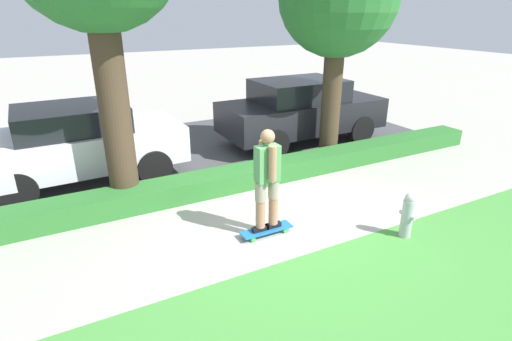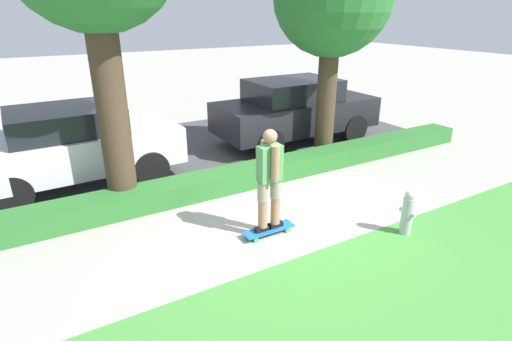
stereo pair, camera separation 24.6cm
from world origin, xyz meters
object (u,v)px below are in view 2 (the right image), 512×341
object	(u,v)px
parked_car_front	(75,144)
parked_car_middle	(295,109)
skater_person	(270,178)
skateboard	(269,230)
fire_hydrant	(408,213)

from	to	relation	value
parked_car_front	parked_car_middle	xyz separation A→B (m)	(5.30, 0.08, 0.04)
parked_car_front	skater_person	bearing A→B (deg)	-60.15
parked_car_front	skateboard	bearing A→B (deg)	-60.15
skateboard	fire_hydrant	xyz separation A→B (m)	(1.85, -1.04, 0.29)
parked_car_middle	fire_hydrant	world-z (taller)	parked_car_middle
skateboard	parked_car_middle	world-z (taller)	parked_car_middle
skater_person	parked_car_middle	xyz separation A→B (m)	(3.07, 3.69, -0.09)
parked_car_middle	parked_car_front	bearing A→B (deg)	-179.00
parked_car_front	fire_hydrant	size ratio (longest dim) A/B	5.37
skateboard	parked_car_middle	distance (m)	4.87
skateboard	skater_person	bearing A→B (deg)	0.00
parked_car_middle	fire_hydrant	distance (m)	4.92
skater_person	parked_car_middle	world-z (taller)	skater_person
skateboard	fire_hydrant	distance (m)	2.14
fire_hydrant	skateboard	bearing A→B (deg)	150.57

